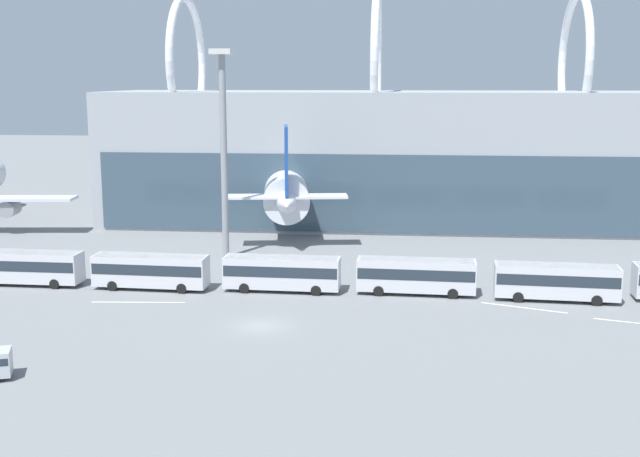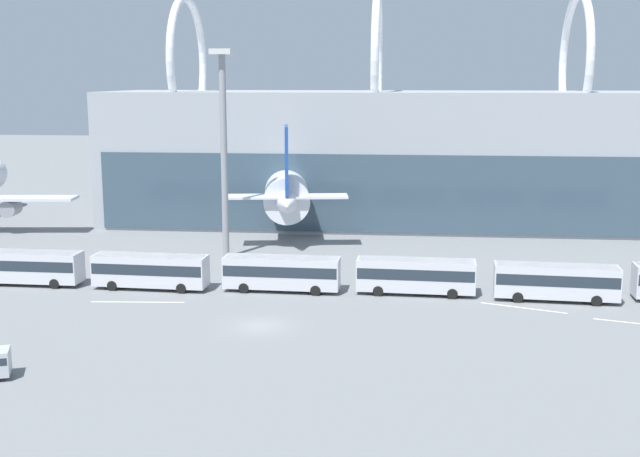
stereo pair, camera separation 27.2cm
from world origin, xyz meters
name	(u,v)px [view 1 (the left image)]	position (x,y,z in m)	size (l,w,h in m)	color
ground_plane	(261,326)	(0.00, 0.00, 0.00)	(440.00, 440.00, 0.00)	slate
airliner_at_gate_far	(286,184)	(-4.69, 48.11, 5.73)	(39.29, 43.95, 14.91)	silver
airliner_parked_remote	(599,183)	(41.35, 59.32, 5.09)	(35.08, 36.20, 15.02)	silver
shuttle_bus_0	(26,266)	(-25.84, 11.27, 1.98)	(11.35, 2.92, 3.39)	silver
shuttle_bus_1	(151,269)	(-12.85, 10.92, 1.98)	(11.41, 3.18, 3.39)	silver
shuttle_bus_2	(282,271)	(0.15, 11.40, 1.98)	(11.38, 3.01, 3.39)	silver
shuttle_bus_3	(416,274)	(13.14, 11.59, 1.98)	(11.41, 3.17, 3.39)	silver
shuttle_bus_4	(556,280)	(26.14, 10.58, 1.98)	(11.46, 3.40, 3.39)	silver
floodlight_mast	(223,136)	(-8.55, 25.74, 14.09)	(2.43, 2.43, 23.72)	gray
lane_stripe_1	(524,308)	(22.82, 7.81, 0.00)	(7.83, 0.25, 0.01)	silver
lane_stripe_3	(1,276)	(-30.16, 14.32, 0.00)	(6.79, 0.25, 0.01)	silver
lane_stripe_4	(138,302)	(-12.62, 6.10, 0.00)	(8.76, 0.25, 0.01)	silver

